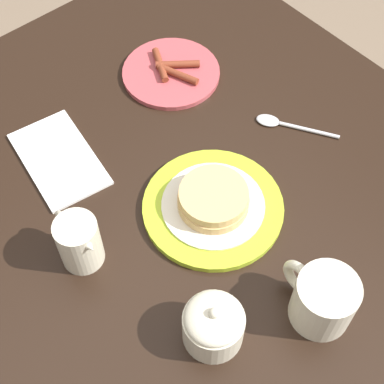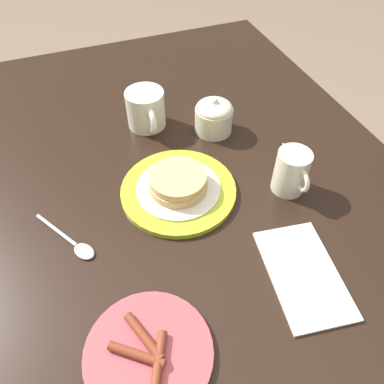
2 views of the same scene
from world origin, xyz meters
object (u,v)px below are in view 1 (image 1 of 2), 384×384
at_px(coffee_mug, 322,299).
at_px(sugar_bowl, 213,324).
at_px(side_plate_bacon, 171,72).
at_px(pancake_plate, 213,204).
at_px(spoon, 282,124).
at_px(napkin, 59,159).
at_px(creamer_pitcher, 79,242).

relative_size(coffee_mug, sugar_bowl, 1.38).
xyz_separation_m(side_plate_bacon, sugar_bowl, (-0.45, 0.30, 0.04)).
bearing_deg(pancake_plate, sugar_bowl, 137.96).
distance_m(pancake_plate, spoon, 0.23).
distance_m(sugar_bowl, napkin, 0.42).
distance_m(coffee_mug, napkin, 0.52).
height_order(sugar_bowl, napkin, sugar_bowl).
xyz_separation_m(side_plate_bacon, coffee_mug, (-0.53, 0.15, 0.04)).
height_order(side_plate_bacon, napkin, side_plate_bacon).
xyz_separation_m(pancake_plate, spoon, (0.05, -0.22, -0.01)).
height_order(coffee_mug, sugar_bowl, same).
relative_size(creamer_pitcher, spoon, 0.77).
distance_m(napkin, spoon, 0.41).
relative_size(pancake_plate, sugar_bowl, 2.63).
relative_size(pancake_plate, side_plate_bacon, 1.23).
xyz_separation_m(napkin, spoon, (-0.20, -0.36, 0.00)).
xyz_separation_m(creamer_pitcher, sugar_bowl, (-0.23, -0.07, -0.01)).
relative_size(coffee_mug, napkin, 0.59).
bearing_deg(sugar_bowl, pancake_plate, -42.04).
bearing_deg(side_plate_bacon, spoon, -162.95).
distance_m(creamer_pitcher, spoon, 0.44).
bearing_deg(coffee_mug, pancake_plate, -0.83).
height_order(pancake_plate, spoon, pancake_plate).
bearing_deg(creamer_pitcher, pancake_plate, -107.36).
bearing_deg(sugar_bowl, spoon, -59.43).
height_order(pancake_plate, napkin, pancake_plate).
xyz_separation_m(pancake_plate, creamer_pitcher, (0.07, 0.22, 0.03)).
bearing_deg(spoon, sugar_bowl, 120.57).
bearing_deg(coffee_mug, creamer_pitcher, 34.81).
xyz_separation_m(creamer_pitcher, spoon, (-0.01, -0.44, -0.05)).
height_order(side_plate_bacon, spoon, side_plate_bacon).
bearing_deg(napkin, pancake_plate, -151.80).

